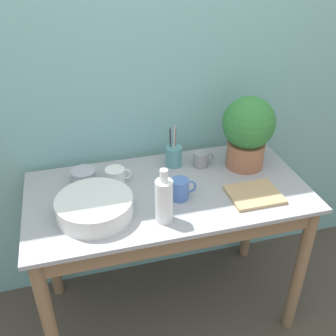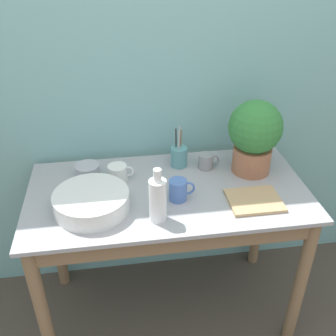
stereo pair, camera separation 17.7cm
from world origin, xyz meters
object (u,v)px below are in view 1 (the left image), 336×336
object	(u,v)px
mug_grey	(201,159)
utensil_cup	(174,156)
mug_blue	(180,189)
bowl_wash_large	(95,207)
bottle_tall	(164,200)
potted_plant	(248,130)
bowl_small_steel	(84,176)
tray_board	(254,194)
mug_white	(116,176)

from	to	relation	value
mug_grey	utensil_cup	bearing A→B (deg)	161.58
mug_blue	utensil_cup	xyz separation A→B (m)	(0.05, 0.29, 0.00)
mug_blue	utensil_cup	size ratio (longest dim) A/B	0.51
bowl_wash_large	mug_blue	size ratio (longest dim) A/B	2.75
bottle_tall	mug_blue	bearing A→B (deg)	49.82
potted_plant	bowl_small_steel	bearing A→B (deg)	175.68
mug_blue	utensil_cup	distance (m)	0.29
bowl_small_steel	mug_blue	bearing A→B (deg)	-31.46
bottle_tall	utensil_cup	xyz separation A→B (m)	(0.16, 0.42, -0.05)
bowl_wash_large	mug_grey	bearing A→B (deg)	25.02
bowl_wash_large	tray_board	size ratio (longest dim) A/B	1.40
mug_white	bowl_small_steel	distance (m)	0.16
mug_blue	bowl_small_steel	bearing A→B (deg)	148.54
bowl_wash_large	bowl_small_steel	xyz separation A→B (m)	(-0.02, 0.27, -0.01)
mug_grey	bottle_tall	bearing A→B (deg)	-128.11
mug_white	tray_board	distance (m)	0.65
mug_white	utensil_cup	size ratio (longest dim) A/B	0.53
potted_plant	bottle_tall	xyz separation A→B (m)	(-0.51, -0.32, -0.10)
mug_grey	mug_blue	bearing A→B (deg)	-126.97
mug_grey	bowl_wash_large	bearing A→B (deg)	-154.98
potted_plant	mug_grey	world-z (taller)	potted_plant
potted_plant	mug_grey	bearing A→B (deg)	165.27
bottle_tall	tray_board	size ratio (longest dim) A/B	1.06
bowl_small_steel	tray_board	world-z (taller)	bowl_small_steel
potted_plant	mug_white	world-z (taller)	potted_plant
bowl_wash_large	mug_grey	xyz separation A→B (m)	(0.57, 0.26, -0.00)
bottle_tall	mug_white	size ratio (longest dim) A/B	1.97
potted_plant	mug_grey	xyz separation A→B (m)	(-0.21, 0.06, -0.16)
bowl_wash_large	utensil_cup	size ratio (longest dim) A/B	1.39
bowl_small_steel	tray_board	size ratio (longest dim) A/B	0.51
potted_plant	mug_white	xyz separation A→B (m)	(-0.66, 0.01, -0.16)
bottle_tall	tray_board	bearing A→B (deg)	7.36
potted_plant	tray_board	xyz separation A→B (m)	(-0.07, -0.26, -0.20)
potted_plant	bowl_small_steel	distance (m)	0.83
mug_white	utensil_cup	bearing A→B (deg)	16.42
bottle_tall	mug_grey	distance (m)	0.48
bottle_tall	tray_board	distance (m)	0.45
bottle_tall	mug_white	bearing A→B (deg)	115.13
bottle_tall	mug_blue	world-z (taller)	bottle_tall
mug_grey	tray_board	size ratio (longest dim) A/B	0.46
bowl_wash_large	mug_grey	world-z (taller)	bowl_wash_large
bowl_wash_large	bottle_tall	bearing A→B (deg)	-21.61
mug_blue	tray_board	xyz separation A→B (m)	(0.33, -0.07, -0.04)
bowl_wash_large	utensil_cup	xyz separation A→B (m)	(0.43, 0.31, 0.01)
bowl_wash_large	bowl_small_steel	distance (m)	0.27
mug_white	mug_blue	size ratio (longest dim) A/B	1.05
potted_plant	mug_blue	bearing A→B (deg)	-154.74
mug_white	utensil_cup	distance (m)	0.33
potted_plant	tray_board	bearing A→B (deg)	-104.57
mug_white	tray_board	bearing A→B (deg)	-24.37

